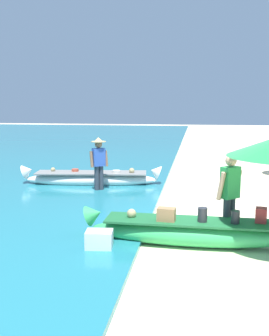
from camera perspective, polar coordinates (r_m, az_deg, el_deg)
The scene contains 6 objects.
ground_plane at distance 9.37m, azimuth 11.07°, elevation -7.78°, with size 80.00×80.00×0.00m, color beige.
boat_green_foreground at distance 7.89m, azimuth 8.11°, elevation -8.82°, with size 4.25×0.77×0.78m.
boat_white_midground at distance 13.17m, azimuth -6.09°, elevation -1.48°, with size 4.59×1.31×0.78m.
person_vendor_hatted at distance 12.12m, azimuth -5.07°, elevation 0.99°, with size 0.56×0.47×1.69m.
person_tourist_customer at distance 8.14m, azimuth 13.29°, elevation -3.40°, with size 0.54×0.53×1.72m.
cooler_box at distance 7.51m, azimuth -5.00°, elevation -10.34°, with size 0.48×0.37×0.42m, color silver.
Camera 1 is at (-0.41, -8.95, 2.73)m, focal length 43.17 mm.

